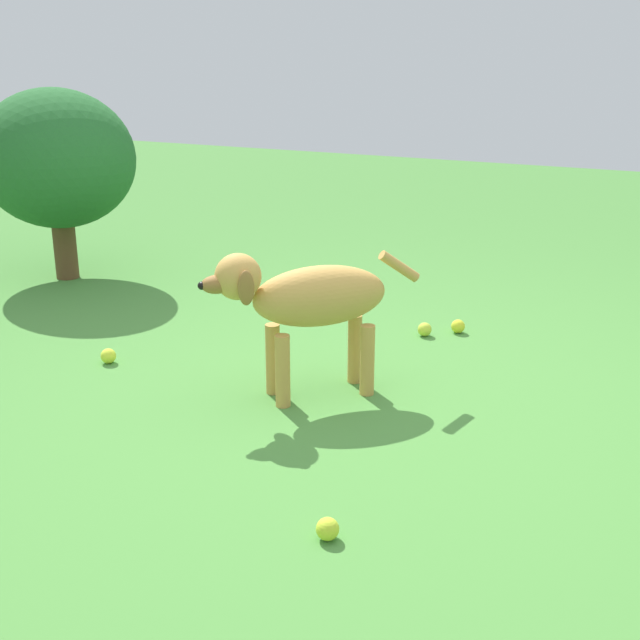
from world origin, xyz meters
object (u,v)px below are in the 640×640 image
Objects in this scene: tennis_ball_0 at (425,329)px; tennis_ball_2 at (328,529)px; dog at (307,300)px; tennis_ball_1 at (458,326)px; tennis_ball_3 at (108,356)px.

tennis_ball_0 is 1.00× the size of tennis_ball_2.
dog is 0.95m from tennis_ball_0.
tennis_ball_0 is 1.00× the size of tennis_ball_1.
tennis_ball_2 is at bearing -83.73° from tennis_ball_1.
tennis_ball_2 is at bearing 74.73° from dog.
tennis_ball_1 is at bearing -153.08° from dog.
dog reaches higher than tennis_ball_1.
tennis_ball_3 is at bearing -139.45° from tennis_ball_1.
tennis_ball_1 is (0.31, 0.98, -0.36)m from dog.
tennis_ball_1 is at bearing 40.55° from tennis_ball_3.
dog is 10.07× the size of tennis_ball_2.
tennis_ball_3 is at bearing -139.59° from tennis_ball_0.
tennis_ball_3 is at bearing -40.82° from dog.
tennis_ball_3 is at bearing 151.37° from tennis_ball_2.
dog is at bearing -101.64° from tennis_ball_0.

